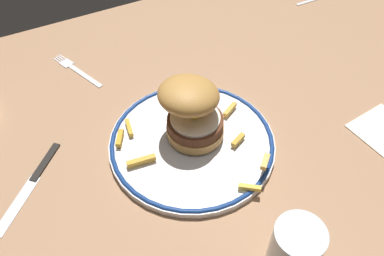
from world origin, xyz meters
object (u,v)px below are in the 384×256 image
(fork, at_px, (77,70))
(knife, at_px, (34,178))
(burger, at_px, (192,109))
(water_glass, at_px, (292,255))
(dinner_plate, at_px, (192,143))

(fork, height_order, knife, knife)
(burger, height_order, water_glass, burger)
(dinner_plate, relative_size, water_glass, 2.70)
(water_glass, xyz_separation_m, knife, (-0.27, 0.31, -0.04))
(burger, bearing_deg, fork, 115.73)
(burger, relative_size, fork, 1.04)
(water_glass, bearing_deg, knife, 131.77)
(dinner_plate, bearing_deg, knife, 168.25)
(water_glass, relative_size, knife, 0.75)
(fork, bearing_deg, dinner_plate, -67.09)
(water_glass, distance_m, fork, 0.56)
(water_glass, bearing_deg, burger, 91.51)
(dinner_plate, xyz_separation_m, fork, (-0.12, 0.29, -0.01))
(burger, distance_m, knife, 0.28)
(dinner_plate, bearing_deg, burger, 64.85)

